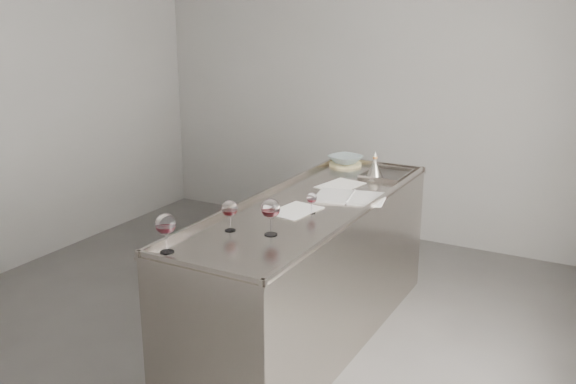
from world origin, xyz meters
The scene contains 12 objects.
room_shell centered at (0.00, 0.00, 1.40)m, with size 4.54×5.04×2.84m.
counter centered at (0.50, 0.30, 0.47)m, with size 0.77×2.42×0.97m.
wine_glass_left centered at (0.23, -0.78, 1.09)m, with size 0.11×0.11×0.21m.
wine_glass_middle centered at (0.33, -0.35, 1.07)m, with size 0.09×0.09×0.18m.
wine_glass_right centered at (0.56, -0.30, 1.09)m, with size 0.11×0.11×0.21m.
wine_glass_small centered at (0.59, 0.15, 1.03)m, with size 0.06×0.06×0.13m.
notebook centered at (0.67, 0.56, 0.95)m, with size 0.51×0.40×0.02m.
loose_paper_top centered at (0.48, 0.81, 0.94)m, with size 0.23×0.33×0.00m, color white.
loose_paper_under centered at (0.48, 0.14, 0.94)m, with size 0.23×0.32×0.00m, color white.
trivet centered at (0.28, 1.36, 0.95)m, with size 0.25×0.25×0.02m, color beige.
ceramic_bowl centered at (0.28, 1.36, 0.99)m, with size 0.25×0.25×0.06m, color #889C9F.
wine_funnel centered at (0.63, 1.09, 1.00)m, with size 0.14×0.14×0.21m.
Camera 1 is at (2.25, -3.18, 2.16)m, focal length 40.00 mm.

